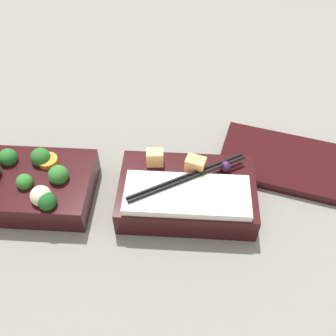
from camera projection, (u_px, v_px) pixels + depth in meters
ground_plane at (115, 199)px, 0.65m from camera, size 3.00×3.00×0.00m
bento_tray_vegetable at (25, 184)px, 0.64m from camera, size 0.22×0.14×0.08m
bento_tray_rice at (187, 192)px, 0.63m from camera, size 0.22×0.14×0.08m
bento_lid at (281, 161)px, 0.70m from camera, size 0.24×0.18×0.02m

